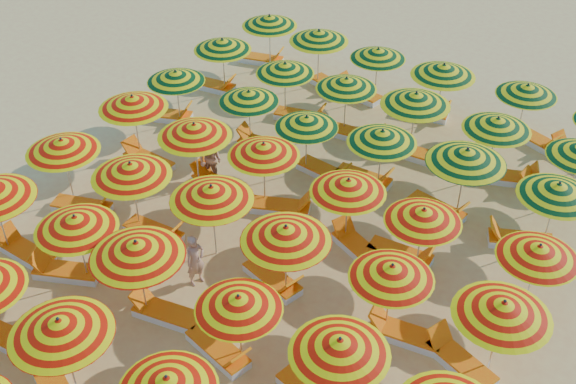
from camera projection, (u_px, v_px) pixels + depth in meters
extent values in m
plane|color=#E2C064|center=(278.00, 249.00, 19.50)|extent=(120.00, 120.00, 0.00)
cylinder|color=silver|center=(68.00, 358.00, 15.10)|extent=(0.04, 0.04, 2.19)
cone|color=#D76F00|center=(60.00, 327.00, 14.53)|extent=(2.76, 2.76, 0.42)
sphere|color=black|center=(58.00, 319.00, 14.39)|extent=(0.07, 0.07, 0.07)
cone|color=#D76F00|center=(167.00, 384.00, 13.65)|extent=(2.32, 2.32, 0.38)
sphere|color=black|center=(166.00, 376.00, 13.52)|extent=(0.07, 0.07, 0.07)
cylinder|color=silver|center=(0.00, 221.00, 18.73)|extent=(0.04, 0.04, 2.19)
cylinder|color=silver|center=(82.00, 250.00, 17.91)|extent=(0.04, 0.04, 2.05)
cone|color=#D76F00|center=(75.00, 223.00, 17.37)|extent=(2.22, 2.22, 0.39)
sphere|color=black|center=(74.00, 215.00, 17.24)|extent=(0.07, 0.07, 0.07)
cylinder|color=silver|center=(142.00, 280.00, 16.94)|extent=(0.04, 0.04, 2.23)
cone|color=#D76F00|center=(137.00, 249.00, 16.35)|extent=(2.91, 2.91, 0.42)
sphere|color=black|center=(135.00, 241.00, 16.21)|extent=(0.07, 0.07, 0.07)
cylinder|color=silver|center=(240.00, 329.00, 15.90)|extent=(0.04, 0.04, 1.94)
cone|color=#D76F00|center=(239.00, 303.00, 15.39)|extent=(2.47, 2.47, 0.37)
sphere|color=black|center=(238.00, 296.00, 15.26)|extent=(0.06, 0.06, 0.06)
cylinder|color=silver|center=(338.00, 375.00, 14.80)|extent=(0.04, 0.04, 2.08)
cone|color=#D76F00|center=(340.00, 346.00, 14.26)|extent=(2.42, 2.42, 0.40)
sphere|color=black|center=(340.00, 338.00, 14.12)|extent=(0.07, 0.07, 0.07)
cylinder|color=silver|center=(68.00, 172.00, 20.57)|extent=(0.04, 0.04, 2.07)
cone|color=#D76F00|center=(62.00, 145.00, 20.03)|extent=(2.49, 2.49, 0.40)
sphere|color=black|center=(60.00, 139.00, 19.89)|extent=(0.07, 0.07, 0.07)
cylinder|color=silver|center=(135.00, 198.00, 19.54)|extent=(0.04, 0.04, 2.15)
cone|color=#D76F00|center=(131.00, 170.00, 18.97)|extent=(2.61, 2.61, 0.41)
sphere|color=black|center=(130.00, 162.00, 18.83)|extent=(0.07, 0.07, 0.07)
cylinder|color=silver|center=(214.00, 222.00, 18.69)|extent=(0.04, 0.04, 2.17)
cone|color=#D76F00|center=(211.00, 193.00, 18.13)|extent=(2.88, 2.88, 0.41)
sphere|color=black|center=(211.00, 185.00, 17.98)|extent=(0.07, 0.07, 0.07)
cylinder|color=silver|center=(286.00, 264.00, 17.41)|extent=(0.04, 0.04, 2.19)
cone|color=#D76F00|center=(286.00, 234.00, 16.84)|extent=(2.27, 2.27, 0.42)
sphere|color=black|center=(286.00, 226.00, 16.69)|extent=(0.07, 0.07, 0.07)
cylinder|color=silver|center=(389.00, 299.00, 16.63)|extent=(0.04, 0.04, 1.97)
cone|color=#D76F00|center=(392.00, 272.00, 16.12)|extent=(2.14, 2.14, 0.38)
sphere|color=black|center=(393.00, 265.00, 15.99)|extent=(0.07, 0.07, 0.07)
cylinder|color=silver|center=(495.00, 339.00, 15.56)|extent=(0.04, 0.04, 2.12)
cone|color=#D76F00|center=(503.00, 309.00, 15.01)|extent=(2.69, 2.69, 0.40)
sphere|color=black|center=(505.00, 301.00, 14.87)|extent=(0.07, 0.07, 0.07)
cylinder|color=silver|center=(136.00, 128.00, 22.40)|extent=(0.04, 0.04, 2.13)
cone|color=#D76F00|center=(133.00, 102.00, 21.84)|extent=(2.14, 2.14, 0.41)
sphere|color=black|center=(132.00, 95.00, 21.70)|extent=(0.07, 0.07, 0.07)
cylinder|color=silver|center=(197.00, 157.00, 21.10)|extent=(0.04, 0.04, 2.15)
cone|color=#D76F00|center=(194.00, 130.00, 20.54)|extent=(2.60, 2.60, 0.41)
sphere|color=black|center=(194.00, 123.00, 20.39)|extent=(0.07, 0.07, 0.07)
cylinder|color=silver|center=(264.00, 176.00, 20.45)|extent=(0.04, 0.04, 2.04)
cone|color=#D76F00|center=(264.00, 150.00, 19.92)|extent=(2.10, 2.10, 0.39)
sphere|color=black|center=(263.00, 143.00, 19.79)|extent=(0.07, 0.07, 0.07)
cylinder|color=silver|center=(347.00, 212.00, 19.14)|extent=(0.04, 0.04, 2.02)
cone|color=#D76F00|center=(348.00, 186.00, 18.62)|extent=(2.13, 2.13, 0.38)
sphere|color=black|center=(349.00, 179.00, 18.48)|extent=(0.07, 0.07, 0.07)
cylinder|color=silver|center=(420.00, 241.00, 18.25)|extent=(0.04, 0.04, 1.96)
cone|color=#D76F00|center=(423.00, 215.00, 17.73)|extent=(2.07, 2.07, 0.37)
sphere|color=black|center=(424.00, 208.00, 17.61)|extent=(0.07, 0.07, 0.07)
cylinder|color=silver|center=(531.00, 278.00, 17.18)|extent=(0.04, 0.04, 1.95)
cone|color=#D76F00|center=(539.00, 252.00, 16.67)|extent=(2.36, 2.36, 0.37)
sphere|color=black|center=(541.00, 245.00, 16.55)|extent=(0.07, 0.07, 0.07)
cylinder|color=silver|center=(178.00, 98.00, 24.07)|extent=(0.04, 0.04, 1.92)
cone|color=#6E7508|center=(176.00, 76.00, 23.57)|extent=(2.17, 2.17, 0.37)
sphere|color=black|center=(175.00, 70.00, 23.45)|extent=(0.06, 0.06, 0.06)
cylinder|color=silver|center=(250.00, 119.00, 23.05)|extent=(0.04, 0.04, 1.90)
cone|color=#6E7508|center=(249.00, 96.00, 22.55)|extent=(2.03, 2.03, 0.36)
sphere|color=black|center=(249.00, 90.00, 22.43)|extent=(0.06, 0.06, 0.06)
cylinder|color=silver|center=(306.00, 145.00, 21.82)|extent=(0.04, 0.04, 1.91)
cone|color=#6E7508|center=(307.00, 122.00, 21.32)|extent=(2.19, 2.19, 0.36)
sphere|color=black|center=(307.00, 116.00, 21.19)|extent=(0.06, 0.06, 0.06)
cylinder|color=silver|center=(380.00, 162.00, 21.01)|extent=(0.04, 0.04, 2.03)
cone|color=#6E7508|center=(382.00, 136.00, 20.49)|extent=(2.64, 2.64, 0.39)
sphere|color=black|center=(383.00, 130.00, 20.35)|extent=(0.07, 0.07, 0.07)
cylinder|color=silver|center=(462.00, 184.00, 19.98)|extent=(0.04, 0.04, 2.20)
cone|color=#6E7508|center=(467.00, 156.00, 19.40)|extent=(2.58, 2.58, 0.42)
sphere|color=black|center=(468.00, 148.00, 19.26)|extent=(0.07, 0.07, 0.07)
cylinder|color=silver|center=(550.00, 217.00, 18.96)|extent=(0.04, 0.04, 2.05)
cone|color=#6E7508|center=(558.00, 190.00, 18.42)|extent=(2.22, 2.22, 0.39)
sphere|color=black|center=(560.00, 183.00, 18.29)|extent=(0.07, 0.07, 0.07)
cylinder|color=silver|center=(224.00, 67.00, 25.74)|extent=(0.04, 0.04, 2.04)
cone|color=#6E7508|center=(222.00, 44.00, 25.21)|extent=(2.28, 2.28, 0.39)
sphere|color=black|center=(222.00, 39.00, 25.07)|extent=(0.07, 0.07, 0.07)
cylinder|color=silver|center=(285.00, 91.00, 24.43)|extent=(0.04, 0.04, 1.97)
cone|color=#6E7508|center=(285.00, 68.00, 23.92)|extent=(2.05, 2.05, 0.38)
sphere|color=black|center=(285.00, 62.00, 23.79)|extent=(0.07, 0.07, 0.07)
cylinder|color=silver|center=(345.00, 107.00, 23.58)|extent=(0.04, 0.04, 1.99)
cone|color=#6E7508|center=(346.00, 83.00, 23.06)|extent=(2.43, 2.43, 0.38)
sphere|color=black|center=(347.00, 77.00, 22.93)|extent=(0.07, 0.07, 0.07)
cylinder|color=silver|center=(413.00, 125.00, 22.50)|extent=(0.04, 0.04, 2.16)
cone|color=#6E7508|center=(416.00, 99.00, 21.93)|extent=(2.33, 2.33, 0.41)
sphere|color=black|center=(417.00, 92.00, 21.79)|extent=(0.07, 0.07, 0.07)
cylinder|color=silver|center=(492.00, 149.00, 21.55)|extent=(0.04, 0.04, 2.03)
cone|color=#6E7508|center=(497.00, 124.00, 21.02)|extent=(2.52, 2.52, 0.39)
sphere|color=black|center=(499.00, 117.00, 20.89)|extent=(0.07, 0.07, 0.07)
cylinder|color=silver|center=(575.00, 176.00, 20.54)|extent=(0.04, 0.04, 1.93)
cylinder|color=silver|center=(270.00, 43.00, 27.29)|extent=(0.04, 0.04, 2.07)
cone|color=#6E7508|center=(270.00, 21.00, 26.74)|extent=(2.67, 2.67, 0.39)
sphere|color=black|center=(269.00, 15.00, 26.61)|extent=(0.07, 0.07, 0.07)
cylinder|color=silver|center=(318.00, 59.00, 26.13)|extent=(0.04, 0.04, 2.13)
cone|color=#6E7508|center=(319.00, 36.00, 25.58)|extent=(2.78, 2.78, 0.41)
sphere|color=black|center=(319.00, 30.00, 25.44)|extent=(0.07, 0.07, 0.07)
cylinder|color=silver|center=(376.00, 75.00, 25.36)|extent=(0.04, 0.04, 1.94)
cone|color=#6E7508|center=(378.00, 54.00, 24.85)|extent=(2.41, 2.41, 0.37)
sphere|color=black|center=(379.00, 48.00, 24.72)|extent=(0.06, 0.06, 0.06)
cylinder|color=silver|center=(440.00, 95.00, 24.06)|extent=(0.04, 0.04, 2.13)
cone|color=#6E7508|center=(444.00, 70.00, 23.50)|extent=(2.44, 2.44, 0.41)
sphere|color=black|center=(444.00, 64.00, 23.36)|extent=(0.07, 0.07, 0.07)
cylinder|color=silver|center=(522.00, 113.00, 23.30)|extent=(0.04, 0.04, 1.94)
cone|color=#6E7508|center=(527.00, 90.00, 22.79)|extent=(2.22, 2.22, 0.37)
sphere|color=black|center=(528.00, 84.00, 22.67)|extent=(0.06, 0.06, 0.06)
cube|color=white|center=(18.00, 344.00, 16.69)|extent=(1.75, 0.74, 0.20)
cube|color=orange|center=(17.00, 340.00, 16.61)|extent=(1.75, 0.74, 0.06)
cube|color=orange|center=(38.00, 345.00, 16.23)|extent=(0.42, 0.61, 0.48)
cube|color=white|center=(52.00, 383.00, 15.80)|extent=(1.79, 1.24, 0.20)
cube|color=orange|center=(51.00, 380.00, 15.72)|extent=(1.79, 1.24, 0.06)
cube|color=orange|center=(39.00, 352.00, 16.06)|extent=(0.58, 0.68, 0.48)
cube|color=white|center=(27.00, 254.00, 19.18)|extent=(1.73, 0.66, 0.20)
cube|color=orange|center=(26.00, 250.00, 19.10)|extent=(1.73, 0.66, 0.06)
cube|color=orange|center=(7.00, 234.00, 19.28)|extent=(0.39, 0.60, 0.48)
cube|color=white|center=(68.00, 273.00, 18.59)|extent=(1.79, 1.19, 0.20)
cube|color=orange|center=(67.00, 269.00, 18.51)|extent=(1.79, 1.19, 0.06)
cube|color=orange|center=(39.00, 260.00, 18.46)|extent=(0.56, 0.68, 0.48)
cube|color=white|center=(168.00, 315.00, 17.41)|extent=(1.77, 0.85, 0.20)
cube|color=orange|center=(168.00, 312.00, 17.33)|extent=(1.77, 0.85, 0.06)
cube|color=orange|center=(141.00, 297.00, 17.41)|extent=(0.45, 0.63, 0.48)
cube|color=white|center=(218.00, 350.00, 16.54)|extent=(1.79, 0.99, 0.20)
cube|color=orange|center=(218.00, 347.00, 16.46)|extent=(1.79, 0.99, 0.06)
cube|color=orange|center=(237.00, 358.00, 15.93)|extent=(0.50, 0.65, 0.48)
cube|color=white|center=(82.00, 208.00, 20.76)|extent=(1.80, 1.07, 0.20)
cube|color=orange|center=(81.00, 204.00, 20.68)|extent=(1.80, 1.07, 0.06)
cube|color=orange|center=(103.00, 202.00, 20.41)|extent=(0.52, 0.66, 0.48)
cube|color=white|center=(154.00, 233.00, 19.86)|extent=(1.72, 0.65, 0.20)
cube|color=orange|center=(153.00, 229.00, 19.78)|extent=(1.72, 0.65, 0.06)
cube|color=orange|center=(173.00, 231.00, 19.38)|extent=(0.39, 0.60, 0.48)
cube|color=white|center=(272.00, 280.00, 18.39)|extent=(1.79, 1.03, 0.20)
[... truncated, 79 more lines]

